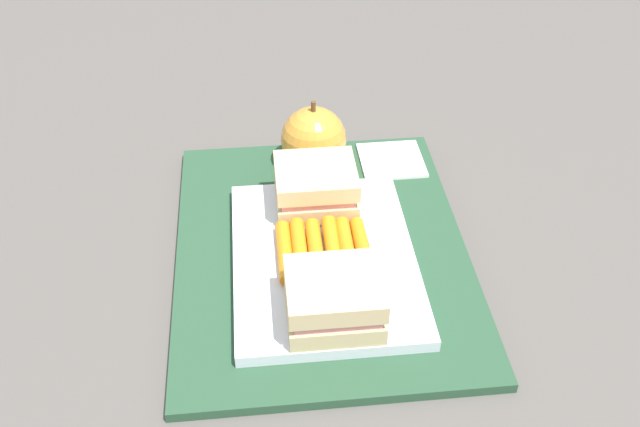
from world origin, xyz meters
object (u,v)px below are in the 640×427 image
object	(u,v)px
food_tray	(324,260)
paper_napkin	(391,160)
apple	(314,139)
sandwich_half_left	(334,299)
sandwich_half_right	(316,186)
carrot_sticks_bundle	(324,250)

from	to	relation	value
food_tray	paper_napkin	xyz separation A→B (m)	(0.16, -0.09, -0.00)
paper_napkin	apple	bearing A→B (deg)	89.84
sandwich_half_left	paper_napkin	size ratio (longest dim) A/B	1.14
sandwich_half_right	paper_napkin	bearing A→B (deg)	-48.70
sandwich_half_right	carrot_sticks_bundle	xyz separation A→B (m)	(-0.08, 0.00, -0.02)
sandwich_half_left	food_tray	bearing A→B (deg)	0.00
sandwich_half_left	sandwich_half_right	xyz separation A→B (m)	(0.16, 0.00, 0.00)
carrot_sticks_bundle	apple	bearing A→B (deg)	-2.14
apple	carrot_sticks_bundle	bearing A→B (deg)	177.86
paper_napkin	food_tray	bearing A→B (deg)	149.75
carrot_sticks_bundle	apple	world-z (taller)	apple
sandwich_half_right	food_tray	bearing A→B (deg)	180.00
apple	food_tray	bearing A→B (deg)	178.00
food_tray	carrot_sticks_bundle	world-z (taller)	carrot_sticks_bundle
sandwich_half_right	apple	size ratio (longest dim) A/B	0.97
sandwich_half_right	sandwich_half_left	bearing A→B (deg)	180.00
sandwich_half_left	carrot_sticks_bundle	distance (m)	0.08
carrot_sticks_bundle	apple	xyz separation A→B (m)	(0.16, -0.01, 0.02)
apple	paper_napkin	world-z (taller)	apple
paper_napkin	sandwich_half_left	bearing A→B (deg)	158.59
food_tray	apple	size ratio (longest dim) A/B	2.80
food_tray	apple	bearing A→B (deg)	-2.00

